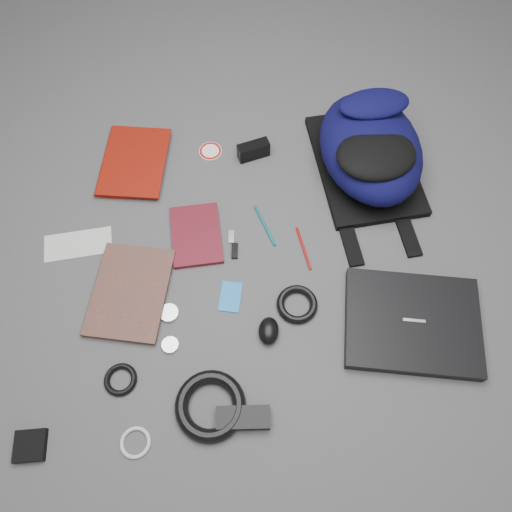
{
  "coord_description": "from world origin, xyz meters",
  "views": [
    {
      "loc": [
        -0.05,
        -0.67,
        1.37
      ],
      "look_at": [
        0.0,
        0.0,
        0.02
      ],
      "focal_mm": 35.0,
      "sensor_mm": 36.0,
      "label": 1
    }
  ],
  "objects": [
    {
      "name": "headphone_right",
      "position": [
        -0.26,
        -0.25,
        0.01
      ],
      "size": [
        0.06,
        0.06,
        0.01
      ],
      "primitive_type": "cylinder",
      "rotation": [
        0.0,
        0.0,
        0.35
      ],
      "color": "silver",
      "rests_on": "ground"
    },
    {
      "name": "cable_coil",
      "position": [
        0.11,
        -0.16,
        0.01
      ],
      "size": [
        0.16,
        0.16,
        0.02
      ],
      "primitive_type": "torus",
      "rotation": [
        0.0,
        0.0,
        -0.39
      ],
      "color": "black",
      "rests_on": "ground"
    },
    {
      "name": "ground",
      "position": [
        0.0,
        0.0,
        0.0
      ],
      "size": [
        4.0,
        4.0,
        0.0
      ],
      "primitive_type": "plane",
      "color": "#4F4F51",
      "rests_on": "ground"
    },
    {
      "name": "usb_black",
      "position": [
        -0.06,
        0.03,
        0.0
      ],
      "size": [
        0.02,
        0.05,
        0.01
      ],
      "primitive_type": "cube",
      "rotation": [
        0.0,
        0.0,
        -0.08
      ],
      "color": "black",
      "rests_on": "ground"
    },
    {
      "name": "sticker_disc",
      "position": [
        -0.13,
        0.42,
        0.0
      ],
      "size": [
        0.09,
        0.09,
        0.0
      ],
      "primitive_type": "cylinder",
      "rotation": [
        0.0,
        0.0,
        -0.11
      ],
      "color": "white",
      "rests_on": "ground"
    },
    {
      "name": "pen_teal",
      "position": [
        0.04,
        0.11,
        0.0
      ],
      "size": [
        0.06,
        0.15,
        0.01
      ],
      "primitive_type": "cylinder",
      "rotation": [
        1.57,
        0.0,
        0.34
      ],
      "color": "#0B606A",
      "rests_on": "ground"
    },
    {
      "name": "pen_red",
      "position": [
        0.15,
        0.02,
        0.0
      ],
      "size": [
        0.03,
        0.15,
        0.01
      ],
      "primitive_type": "cylinder",
      "rotation": [
        1.57,
        0.0,
        0.17
      ],
      "color": "#97100B",
      "rests_on": "ground"
    },
    {
      "name": "mouse",
      "position": [
        0.02,
        -0.24,
        0.02
      ],
      "size": [
        0.07,
        0.09,
        0.04
      ],
      "primitive_type": "ellipsoid",
      "rotation": [
        0.0,
        0.0,
        -0.14
      ],
      "color": "black",
      "rests_on": "ground"
    },
    {
      "name": "envelope",
      "position": [
        -0.55,
        0.09,
        0.0
      ],
      "size": [
        0.21,
        0.11,
        0.0
      ],
      "primitive_type": "cube",
      "rotation": [
        0.0,
        0.0,
        0.1
      ],
      "color": "silver",
      "rests_on": "ground"
    },
    {
      "name": "headphone_left",
      "position": [
        -0.26,
        -0.16,
        0.01
      ],
      "size": [
        0.06,
        0.06,
        0.01
      ],
      "primitive_type": "cylinder",
      "rotation": [
        0.0,
        0.0,
        0.08
      ],
      "color": "silver",
      "rests_on": "ground"
    },
    {
      "name": "white_cable_coil",
      "position": [
        -0.35,
        -0.51,
        0.01
      ],
      "size": [
        0.1,
        0.1,
        0.01
      ],
      "primitive_type": "torus",
      "rotation": [
        0.0,
        0.0,
        0.25
      ],
      "color": "beige",
      "rests_on": "ground"
    },
    {
      "name": "id_badge",
      "position": [
        -0.08,
        -0.12,
        0.0
      ],
      "size": [
        0.08,
        0.1,
        0.0
      ],
      "primitive_type": "cube",
      "rotation": [
        0.0,
        0.0,
        -0.19
      ],
      "color": "blue",
      "rests_on": "ground"
    },
    {
      "name": "compact_camera",
      "position": [
        0.02,
        0.39,
        0.03
      ],
      "size": [
        0.11,
        0.07,
        0.06
      ],
      "primitive_type": "cube",
      "rotation": [
        0.0,
        0.0,
        0.28
      ],
      "color": "black",
      "rests_on": "ground"
    },
    {
      "name": "dvd_case",
      "position": [
        -0.18,
        0.09,
        0.01
      ],
      "size": [
        0.16,
        0.22,
        0.02
      ],
      "primitive_type": "cube",
      "rotation": [
        0.0,
        0.0,
        0.07
      ],
      "color": "#480D16",
      "rests_on": "ground"
    },
    {
      "name": "backpack",
      "position": [
        0.39,
        0.32,
        0.1
      ],
      "size": [
        0.38,
        0.52,
        0.2
      ],
      "primitive_type": null,
      "rotation": [
        0.0,
        0.0,
        0.1
      ],
      "color": "black",
      "rests_on": "ground"
    },
    {
      "name": "textbook_red",
      "position": [
        -0.49,
        0.39,
        0.02
      ],
      "size": [
        0.25,
        0.31,
        0.03
      ],
      "primitive_type": "imported",
      "rotation": [
        0.0,
        0.0,
        -0.14
      ],
      "color": "maroon",
      "rests_on": "ground"
    },
    {
      "name": "power_cord_coil",
      "position": [
        -0.15,
        -0.43,
        0.02
      ],
      "size": [
        0.21,
        0.21,
        0.04
      ],
      "primitive_type": "torus",
      "rotation": [
        0.0,
        0.0,
        -0.12
      ],
      "color": "black",
      "rests_on": "ground"
    },
    {
      "name": "earbud_coil",
      "position": [
        -0.39,
        -0.34,
        0.01
      ],
      "size": [
        0.12,
        0.12,
        0.02
      ],
      "primitive_type": "torus",
      "rotation": [
        0.0,
        0.0,
        -0.35
      ],
      "color": "black",
      "rests_on": "ground"
    },
    {
      "name": "comic_book",
      "position": [
        -0.48,
        -0.07,
        0.01
      ],
      "size": [
        0.27,
        0.33,
        0.02
      ],
      "primitive_type": "imported",
      "rotation": [
        0.0,
        0.0,
        -0.19
      ],
      "color": "#A8490C",
      "rests_on": "ground"
    },
    {
      "name": "usb_silver",
      "position": [
        -0.07,
        0.08,
        0.0
      ],
      "size": [
        0.02,
        0.04,
        0.01
      ],
      "primitive_type": "cube",
      "rotation": [
        0.0,
        0.0,
        -0.07
      ],
      "color": "#A9A8AB",
      "rests_on": "ground"
    },
    {
      "name": "laptop",
      "position": [
        0.43,
        -0.24,
        0.02
      ],
      "size": [
        0.42,
        0.35,
        0.04
      ],
      "primitive_type": "cube",
      "rotation": [
        0.0,
        0.0,
        -0.17
      ],
      "color": "black",
      "rests_on": "ground"
    },
    {
      "name": "pouch",
      "position": [
        -0.61,
        -0.49,
        0.01
      ],
      "size": [
        0.08,
        0.08,
        0.02
      ],
      "primitive_type": "cube",
      "rotation": [
        0.0,
        0.0,
        0.01
      ],
      "color": "black",
      "rests_on": "ground"
    },
    {
      "name": "power_brick",
      "position": [
        -0.07,
        -0.47,
        0.02
      ],
      "size": [
        0.14,
        0.07,
        0.03
      ],
      "primitive_type": "cube",
      "rotation": [
        0.0,
        0.0,
        -0.05
      ],
      "color": "black",
      "rests_on": "ground"
    }
  ]
}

